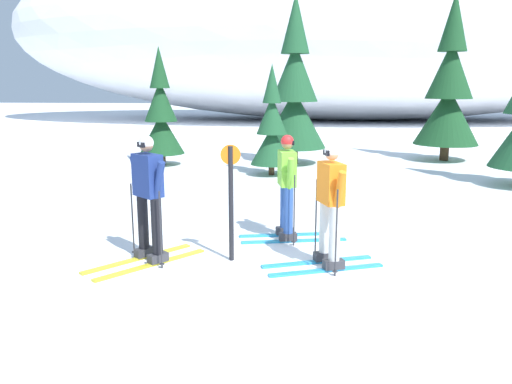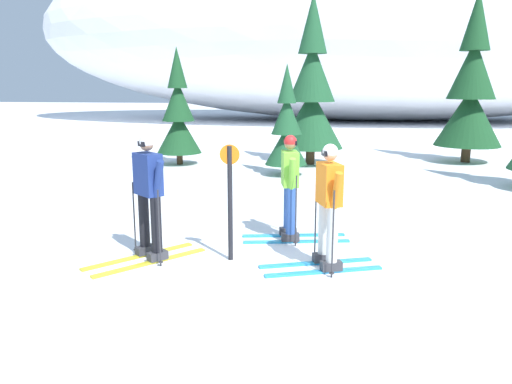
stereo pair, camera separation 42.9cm
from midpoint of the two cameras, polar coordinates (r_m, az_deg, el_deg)
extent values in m
plane|color=white|center=(7.21, 1.91, -8.17)|extent=(120.00, 120.00, 0.00)
cube|color=#2893CC|center=(8.55, 2.42, -4.80)|extent=(1.69, 0.42, 0.03)
cube|color=#2893CC|center=(8.22, 2.78, -5.50)|extent=(1.69, 0.42, 0.03)
cube|color=#38383D|center=(8.51, 1.76, -4.34)|extent=(0.30, 0.19, 0.12)
cube|color=#38383D|center=(8.18, 2.10, -5.02)|extent=(0.30, 0.19, 0.12)
cylinder|color=#2D519E|center=(8.40, 1.78, -1.51)|extent=(0.15, 0.15, 0.74)
cylinder|color=#2D519E|center=(8.07, 2.12, -2.08)|extent=(0.15, 0.15, 0.74)
cube|color=#75C638|center=(8.10, 1.98, 2.66)|extent=(0.32, 0.47, 0.55)
cylinder|color=#75C638|center=(8.38, 1.71, 2.50)|extent=(0.15, 0.29, 0.58)
cylinder|color=#75C638|center=(7.85, 2.25, 1.86)|extent=(0.15, 0.29, 0.58)
sphere|color=#A37556|center=(8.05, 2.00, 5.47)|extent=(0.19, 0.19, 0.19)
sphere|color=red|center=(8.05, 2.00, 5.68)|extent=(0.21, 0.21, 0.21)
cube|color=black|center=(8.06, 2.57, 5.55)|extent=(0.06, 0.15, 0.07)
cylinder|color=#2D2D33|center=(8.58, 2.00, -0.96)|extent=(0.02, 0.02, 1.12)
cylinder|color=#2D2D33|center=(8.70, 1.98, -4.18)|extent=(0.07, 0.07, 0.01)
cylinder|color=#2D2D33|center=(7.89, 2.75, -2.12)|extent=(0.02, 0.02, 1.12)
cylinder|color=#2D2D33|center=(8.03, 2.71, -5.59)|extent=(0.07, 0.07, 0.01)
cube|color=gold|center=(7.37, -13.20, -7.91)|extent=(1.24, 1.40, 0.03)
cube|color=gold|center=(7.66, -14.57, -7.22)|extent=(1.24, 1.40, 0.03)
cube|color=#38383D|center=(7.39, -12.56, -7.20)|extent=(0.29, 0.30, 0.12)
cube|color=#38383D|center=(7.68, -13.95, -6.54)|extent=(0.29, 0.30, 0.12)
cylinder|color=black|center=(7.26, -12.72, -3.76)|extent=(0.15, 0.15, 0.80)
cylinder|color=black|center=(7.55, -14.12, -3.22)|extent=(0.15, 0.15, 0.80)
cube|color=navy|center=(7.25, -13.70, 1.82)|extent=(0.49, 0.47, 0.59)
cylinder|color=navy|center=(7.03, -12.55, 1.14)|extent=(0.27, 0.26, 0.58)
cylinder|color=navy|center=(7.49, -14.74, 1.69)|extent=(0.27, 0.26, 0.58)
sphere|color=#A37556|center=(7.19, -13.87, 5.12)|extent=(0.19, 0.19, 0.19)
sphere|color=white|center=(7.19, -13.88, 5.36)|extent=(0.21, 0.21, 0.21)
cube|color=black|center=(7.15, -14.43, 5.14)|extent=(0.14, 0.13, 0.07)
cylinder|color=#2D2D33|center=(7.07, -12.34, -4.21)|extent=(0.02, 0.02, 1.09)
cylinder|color=#2D2D33|center=(7.22, -12.17, -7.90)|extent=(0.07, 0.07, 0.01)
cylinder|color=#2D2D33|center=(7.68, -15.21, -3.08)|extent=(0.02, 0.02, 1.09)
cylinder|color=#2D2D33|center=(7.81, -15.01, -6.50)|extent=(0.07, 0.07, 0.01)
cube|color=#2893CC|center=(7.01, 6.16, -8.71)|extent=(1.58, 0.65, 0.03)
cube|color=#2893CC|center=(7.31, 5.18, -7.79)|extent=(1.58, 0.65, 0.03)
cube|color=#38383D|center=(7.02, 6.94, -8.04)|extent=(0.31, 0.23, 0.12)
cube|color=#38383D|center=(7.32, 5.93, -7.16)|extent=(0.31, 0.23, 0.12)
cylinder|color=silver|center=(6.88, 7.03, -4.63)|extent=(0.15, 0.15, 0.75)
cylinder|color=silver|center=(7.19, 6.00, -3.88)|extent=(0.15, 0.15, 0.75)
cube|color=orange|center=(6.88, 6.63, 0.99)|extent=(0.37, 0.49, 0.56)
cylinder|color=orange|center=(6.65, 7.47, 0.02)|extent=(0.19, 0.29, 0.58)
cylinder|color=orange|center=(7.14, 5.83, 0.88)|extent=(0.19, 0.29, 0.58)
sphere|color=tan|center=(6.82, 6.72, 4.32)|extent=(0.19, 0.19, 0.19)
sphere|color=white|center=(6.81, 6.72, 4.57)|extent=(0.21, 0.21, 0.21)
cube|color=black|center=(6.78, 6.08, 4.39)|extent=(0.08, 0.15, 0.07)
cylinder|color=#2D2D33|center=(6.68, 7.16, -4.63)|extent=(0.02, 0.02, 1.17)
cylinder|color=#2D2D33|center=(6.84, 7.04, -8.84)|extent=(0.07, 0.07, 0.01)
cylinder|color=#2D2D33|center=(7.32, 5.06, -3.10)|extent=(0.02, 0.02, 1.17)
cylinder|color=#2D2D33|center=(7.47, 4.98, -6.98)|extent=(0.07, 0.07, 0.01)
cylinder|color=#47301E|center=(16.22, -11.17, 3.83)|extent=(0.19, 0.19, 0.49)
cone|color=#194723|center=(16.13, -11.27, 6.44)|extent=(1.39, 1.39, 1.25)
cone|color=#194723|center=(16.07, -11.42, 9.98)|extent=(1.00, 1.00, 1.25)
cone|color=#194723|center=(16.07, -11.57, 13.53)|extent=(0.61, 0.61, 1.25)
cylinder|color=#47301E|center=(14.17, 0.88, 2.73)|extent=(0.16, 0.16, 0.41)
cone|color=#1E512D|center=(14.08, 0.89, 5.23)|extent=(1.17, 1.17, 1.05)
cone|color=#1E512D|center=(14.01, 0.90, 8.64)|extent=(0.84, 0.84, 1.05)
cone|color=#1E512D|center=(13.98, 0.91, 12.06)|extent=(0.51, 0.51, 1.05)
cylinder|color=#47301E|center=(16.19, 3.47, 4.40)|extent=(0.28, 0.28, 0.70)
cone|color=#1E512D|center=(16.08, 3.51, 8.16)|extent=(2.00, 2.00, 1.79)
cone|color=#1E512D|center=(16.05, 3.58, 13.27)|extent=(1.44, 1.44, 1.79)
cone|color=#1E512D|center=(16.15, 3.65, 18.35)|extent=(0.88, 0.88, 1.79)
cylinder|color=#47301E|center=(17.93, 19.70, 4.49)|extent=(0.29, 0.29, 0.72)
cone|color=#194723|center=(17.83, 19.95, 8.00)|extent=(2.07, 2.07, 1.85)
cone|color=#194723|center=(17.81, 20.30, 12.75)|extent=(1.49, 1.49, 1.85)
cone|color=#194723|center=(17.91, 20.65, 17.48)|extent=(0.91, 0.91, 1.85)
ellipsoid|color=white|center=(37.22, 10.64, 17.71)|extent=(47.91, 19.92, 12.64)
cylinder|color=black|center=(7.18, -4.52, -1.40)|extent=(0.07, 0.07, 1.65)
cylinder|color=orange|center=(7.05, -4.61, 4.17)|extent=(0.28, 0.02, 0.28)
camera|label=1|loc=(0.21, -91.66, -0.35)|focal=35.76mm
camera|label=2|loc=(0.21, 88.34, 0.35)|focal=35.76mm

